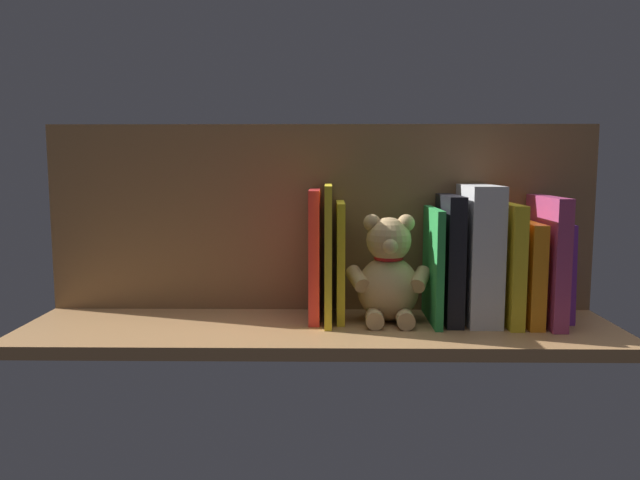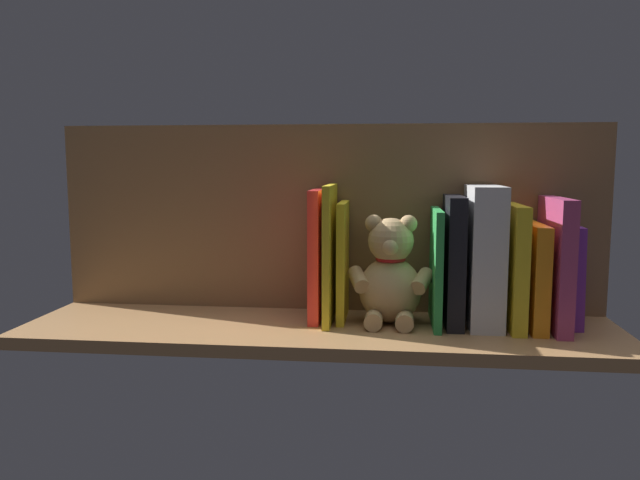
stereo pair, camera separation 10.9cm
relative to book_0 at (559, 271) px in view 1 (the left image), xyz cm
name	(u,v)px [view 1 (the left image)]	position (x,y,z in cm)	size (l,w,h in cm)	color
ground_plane	(320,330)	(44.39, 5.32, -10.08)	(106.37, 29.04, 2.20)	#A87A4C
shelf_back_panel	(321,218)	(44.39, -6.95, 9.18)	(106.37, 1.50, 36.32)	olive
book_0	(559,271)	(0.00, 0.00, 0.00)	(2.20, 11.60, 17.96)	purple
book_1	(546,260)	(3.34, 2.80, 2.51)	(2.69, 17.21, 22.97)	#B23F72
book_2	(525,272)	(6.91, 2.29, 0.22)	(2.66, 16.18, 18.41)	orange
book_3	(507,263)	(10.37, 2.37, 1.86)	(2.47, 16.34, 21.69)	yellow
dictionary_thick_white	(479,254)	(15.40, 1.91, 3.49)	(5.80, 15.23, 24.94)	silver
book_4	(449,258)	(20.70, 1.67, 2.58)	(3.01, 14.93, 23.11)	black
book_5	(433,265)	(23.78, 2.26, 1.41)	(1.36, 16.13, 20.79)	green
teddy_bear	(388,274)	(31.90, 2.61, -0.31)	(15.99, 12.64, 19.70)	tan
book_6	(340,261)	(40.66, 0.63, 1.92)	(1.44, 12.85, 21.79)	yellow
book_7	(328,253)	(42.92, 2.09, 3.53)	(1.29, 15.78, 25.01)	yellow
book_8	(315,255)	(45.44, 0.83, 3.07)	(1.96, 13.26, 24.09)	red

